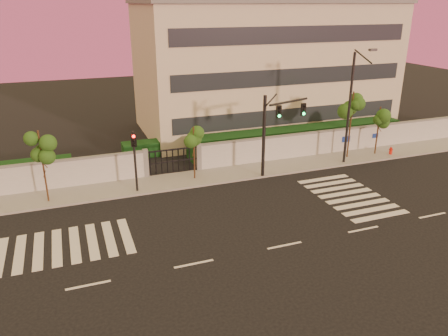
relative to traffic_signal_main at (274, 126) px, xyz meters
The scene contains 14 objects.
ground 10.57m from the traffic_signal_main, 112.35° to the right, with size 120.00×120.00×0.00m, color black.
sidewalk 5.49m from the traffic_signal_main, 159.64° to the left, with size 60.00×3.00×0.15m, color gray.
perimeter_wall 5.41m from the traffic_signal_main, 141.56° to the left, with size 60.00×0.36×2.20m.
hedge_row 6.89m from the traffic_signal_main, 114.62° to the left, with size 41.00×4.25×1.80m.
institutional_building 14.10m from the traffic_signal_main, 67.80° to the left, with size 24.40×12.40×12.25m.
road_markings 8.47m from the traffic_signal_main, 134.86° to the right, with size 57.00×7.62×0.02m.
street_tree_c 15.46m from the traffic_signal_main, behind, with size 1.37×1.09×4.82m.
street_tree_d 5.77m from the traffic_signal_main, 166.79° to the left, with size 1.35×1.08×3.98m.
street_tree_e 7.70m from the traffic_signal_main, 10.66° to the left, with size 1.55×1.24×5.53m.
street_tree_f 10.35m from the traffic_signal_main, ahead, with size 1.53×1.21×4.14m.
traffic_signal_main is the anchor object (origin of this frame).
traffic_signal_secondary 9.92m from the traffic_signal_main, behind, with size 0.33×0.33×4.30m.
streetlight_east 6.62m from the traffic_signal_main, ahead, with size 0.54×2.18×9.07m.
fire_hydrant 11.86m from the traffic_signal_main, ahead, with size 0.30×0.29×0.77m.
Camera 1 is at (-9.99, -17.73, 12.03)m, focal length 35.00 mm.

